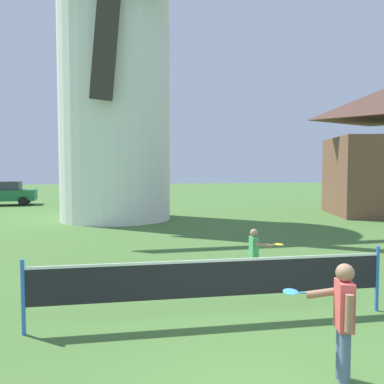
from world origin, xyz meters
TOP-DOWN VIEW (x-y plane):
  - windmill at (-2.17, 15.61)m, footprint 10.60×5.87m
  - tennis_net at (-0.45, 2.48)m, footprint 5.70×0.06m
  - player_near at (0.56, 0.53)m, footprint 0.73×0.69m
  - player_far at (0.91, 4.49)m, footprint 0.70×0.44m
  - parked_car_green at (-9.74, 24.25)m, footprint 4.41×2.18m
  - parked_car_blue at (-3.63, 23.70)m, footprint 4.29×2.16m

SIDE VIEW (x-z plane):
  - player_far at x=0.91m, z-range 0.08..1.21m
  - tennis_net at x=-0.45m, z-range 0.14..1.24m
  - player_near at x=0.56m, z-range 0.09..1.44m
  - parked_car_blue at x=-3.63m, z-range 0.03..1.59m
  - parked_car_green at x=-9.74m, z-range 0.03..1.59m
  - windmill at x=-2.17m, z-range -0.59..15.08m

